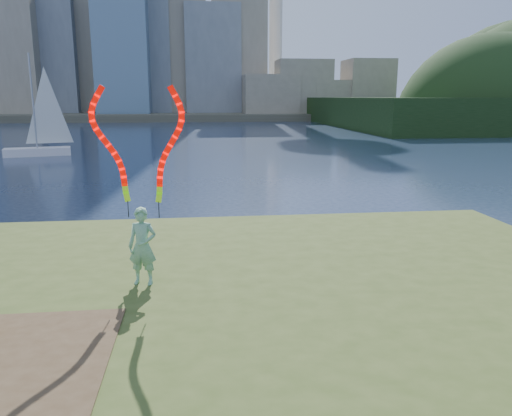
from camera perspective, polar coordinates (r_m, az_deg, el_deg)
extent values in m
plane|color=#19253E|center=(10.17, -9.70, -11.43)|extent=(320.00, 320.00, 0.00)
cube|color=#3C4C1B|center=(7.88, -10.65, -17.81)|extent=(20.00, 18.00, 0.30)
cube|color=#3C4C1B|center=(8.02, -10.58, -15.19)|extent=(17.00, 15.00, 0.30)
cube|color=#3C4C1B|center=(8.09, -10.56, -12.96)|extent=(14.00, 12.00, 0.30)
cube|color=#4E4939|center=(104.35, -7.18, 10.57)|extent=(320.00, 40.00, 1.20)
imported|color=#136A32|center=(9.15, -12.84, -4.29)|extent=(0.58, 0.45, 1.41)
cylinder|color=black|center=(9.16, -14.40, -0.11)|extent=(0.02, 0.02, 0.30)
cylinder|color=black|center=(8.97, -11.04, -0.20)|extent=(0.02, 0.02, 0.30)
cube|color=white|center=(38.96, -23.68, 5.87)|extent=(4.62, 2.46, 0.62)
cylinder|color=gray|center=(38.77, -24.14, 10.92)|extent=(0.12, 0.12, 6.71)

